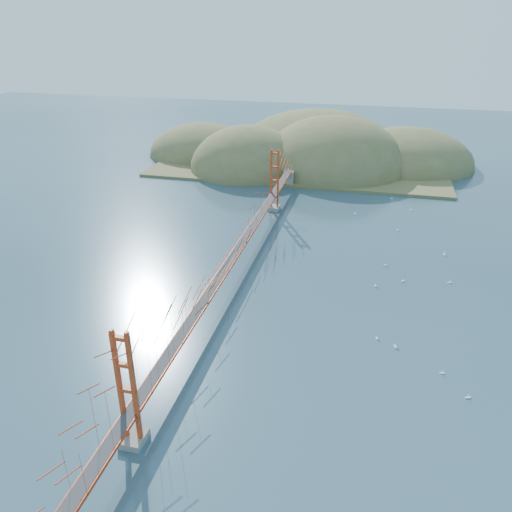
% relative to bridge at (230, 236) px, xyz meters
% --- Properties ---
extents(ground, '(320.00, 320.00, 0.00)m').
position_rel_bridge_xyz_m(ground, '(0.00, -0.18, -7.01)').
color(ground, '#2A4454').
rests_on(ground, ground).
extents(bridge, '(2.20, 94.40, 12.00)m').
position_rel_bridge_xyz_m(bridge, '(0.00, 0.00, 0.00)').
color(bridge, gray).
rests_on(bridge, ground).
extents(far_headlands, '(84.00, 58.00, 25.00)m').
position_rel_bridge_xyz_m(far_headlands, '(2.21, 68.33, -7.01)').
color(far_headlands, olive).
rests_on(far_headlands, ground).
extents(sailboat_3, '(0.58, 0.54, 0.65)m').
position_rel_bridge_xyz_m(sailboat_3, '(15.40, 31.01, -6.86)').
color(sailboat_3, white).
rests_on(sailboat_3, ground).
extents(sailboat_2, '(0.48, 0.40, 0.56)m').
position_rel_bridge_xyz_m(sailboat_2, '(27.21, -14.01, -6.87)').
color(sailboat_2, white).
rests_on(sailboat_2, ground).
extents(sailboat_14, '(0.62, 0.62, 0.65)m').
position_rel_bridge_xyz_m(sailboat_14, '(23.62, 5.81, -6.86)').
color(sailboat_14, white).
rests_on(sailboat_14, ground).
extents(sailboat_1, '(0.52, 0.52, 0.58)m').
position_rel_bridge_xyz_m(sailboat_1, '(19.88, 3.48, -6.87)').
color(sailboat_1, white).
rests_on(sailboat_1, ground).
extents(sailboat_15, '(0.52, 0.61, 0.70)m').
position_rel_bridge_xyz_m(sailboat_15, '(30.13, 16.34, -6.85)').
color(sailboat_15, white).
rests_on(sailboat_15, ground).
extents(sailboat_13, '(0.57, 0.57, 0.64)m').
position_rel_bridge_xyz_m(sailboat_13, '(29.33, -17.32, -6.86)').
color(sailboat_13, white).
rests_on(sailboat_13, ground).
extents(sailboat_6, '(0.49, 0.51, 0.58)m').
position_rel_bridge_xyz_m(sailboat_6, '(20.38, -9.20, -6.87)').
color(sailboat_6, white).
rests_on(sailboat_6, ground).
extents(sailboat_12, '(0.53, 0.46, 0.61)m').
position_rel_bridge_xyz_m(sailboat_12, '(22.15, 41.82, -6.87)').
color(sailboat_12, white).
rests_on(sailboat_12, ground).
extents(sailboat_7, '(0.59, 0.54, 0.66)m').
position_rel_bridge_xyz_m(sailboat_7, '(25.78, 35.65, -6.86)').
color(sailboat_7, white).
rests_on(sailboat_7, ground).
extents(sailboat_16, '(0.59, 0.59, 0.64)m').
position_rel_bridge_xyz_m(sailboat_16, '(21.21, 10.35, -6.86)').
color(sailboat_16, white).
rests_on(sailboat_16, ground).
extents(sailboat_0, '(0.62, 0.63, 0.71)m').
position_rel_bridge_xyz_m(sailboat_0, '(22.45, -10.35, -6.85)').
color(sailboat_0, white).
rests_on(sailboat_0, ground).
extents(sailboat_8, '(0.59, 0.52, 0.66)m').
position_rel_bridge_xyz_m(sailboat_8, '(29.99, 6.88, -6.86)').
color(sailboat_8, white).
rests_on(sailboat_8, ground).
extents(sailboat_extra_0, '(0.62, 0.64, 0.71)m').
position_rel_bridge_xyz_m(sailboat_extra_0, '(23.09, 24.60, -6.85)').
color(sailboat_extra_0, white).
rests_on(sailboat_extra_0, ground).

